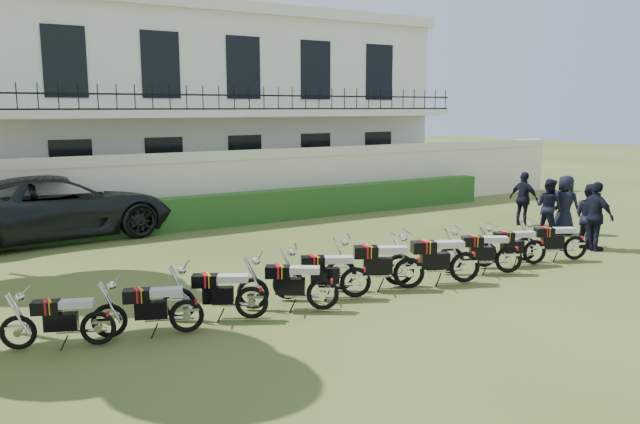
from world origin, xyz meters
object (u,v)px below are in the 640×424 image
object	(u,v)px
motorcycle_4	(356,275)
motorcycle_6	(465,259)
officer_4	(548,207)
motorcycle_1	(187,308)
suv	(56,207)
motorcycle_3	(323,286)
motorcycle_5	(409,265)
officer_1	(589,216)
officer_2	(595,216)
motorcycle_0	(98,320)
motorcycle_2	(252,295)
officer_3	(565,205)
motorcycle_8	(535,246)
motorcycle_9	(575,242)
motorcycle_7	(509,253)
officer_5	(524,199)

from	to	relation	value
motorcycle_4	motorcycle_6	world-z (taller)	motorcycle_6
officer_4	motorcycle_1	bearing A→B (deg)	92.96
motorcycle_6	suv	world-z (taller)	suv
motorcycle_3	motorcycle_6	xyz separation A→B (m)	(3.52, 0.01, 0.06)
motorcycle_5	officer_1	xyz separation A→B (m)	(6.52, 0.58, 0.34)
motorcycle_3	motorcycle_1	bearing A→B (deg)	119.63
motorcycle_4	officer_2	bearing A→B (deg)	-62.08
motorcycle_1	motorcycle_5	world-z (taller)	motorcycle_5
motorcycle_0	suv	world-z (taller)	suv
motorcycle_3	officer_4	world-z (taller)	officer_4
motorcycle_4	motorcycle_5	xyz separation A→B (m)	(1.28, -0.06, 0.03)
motorcycle_0	motorcycle_4	world-z (taller)	motorcycle_4
suv	officer_2	size ratio (longest dim) A/B	3.64
motorcycle_2	motorcycle_1	bearing A→B (deg)	121.59
officer_1	officer_2	xyz separation A→B (m)	(-0.11, -0.26, 0.04)
motorcycle_0	motorcycle_2	world-z (taller)	motorcycle_2
motorcycle_0	motorcycle_5	bearing A→B (deg)	-69.37
motorcycle_3	officer_4	distance (m)	9.66
officer_4	officer_3	bearing A→B (deg)	-123.45
motorcycle_0	officer_4	bearing A→B (deg)	-58.85
motorcycle_3	motorcycle_6	size ratio (longest dim) A/B	0.82
motorcycle_8	officer_2	world-z (taller)	officer_2
officer_4	officer_1	bearing A→B (deg)	153.91
suv	officer_3	bearing A→B (deg)	-125.04
motorcycle_6	motorcycle_8	bearing A→B (deg)	-60.50
officer_1	officer_2	bearing A→B (deg)	161.77
motorcycle_2	motorcycle_8	bearing A→B (deg)	-60.67
motorcycle_9	officer_3	xyz separation A→B (m)	(2.49, 2.28, 0.41)
motorcycle_6	motorcycle_7	xyz separation A→B (m)	(1.40, 0.07, -0.04)
motorcycle_0	motorcycle_9	bearing A→B (deg)	-69.74
motorcycle_2	officer_3	distance (m)	11.29
motorcycle_5	motorcycle_9	xyz separation A→B (m)	(5.05, -0.14, -0.05)
motorcycle_8	officer_3	size ratio (longest dim) A/B	1.02
motorcycle_2	motorcycle_9	distance (m)	8.59
motorcycle_4	motorcycle_9	bearing A→B (deg)	-65.89
motorcycle_3	officer_3	world-z (taller)	officer_3
motorcycle_4	motorcycle_0	bearing A→B (deg)	115.62
motorcycle_1	motorcycle_0	bearing A→B (deg)	102.07
motorcycle_7	officer_1	size ratio (longest dim) A/B	1.01
motorcycle_1	suv	xyz separation A→B (m)	(-0.66, 9.25, 0.47)
motorcycle_3	officer_3	size ratio (longest dim) A/B	0.93
motorcycle_5	officer_1	bearing A→B (deg)	-57.56
officer_3	officer_5	size ratio (longest dim) A/B	1.03
motorcycle_0	suv	xyz separation A→B (m)	(0.71, 9.07, 0.48)
motorcycle_7	officer_3	xyz separation A→B (m)	(4.83, 2.31, 0.39)
motorcycle_8	officer_4	bearing A→B (deg)	-35.96
motorcycle_2	motorcycle_7	xyz separation A→B (m)	(6.25, -0.15, 0.02)
motorcycle_8	suv	size ratio (longest dim) A/B	0.27
motorcycle_3	motorcycle_6	bearing A→B (deg)	-56.47
officer_5	motorcycle_7	bearing A→B (deg)	121.13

